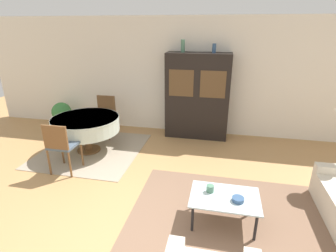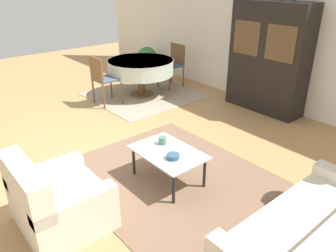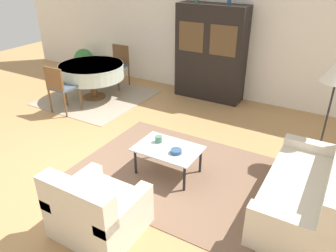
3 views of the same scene
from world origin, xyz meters
The scene contains 14 objects.
ground_plane centered at (0.00, 0.00, 0.00)m, with size 14.00×14.00×0.00m, color tan.
wall_back centered at (0.00, 3.63, 1.35)m, with size 10.00×0.06×2.70m.
area_rug centered at (1.26, 0.49, 0.01)m, with size 2.77×2.13×0.01m.
dining_rug centered at (-1.59, 2.08, 0.01)m, with size 2.01×2.09×0.01m.
couch centered at (2.98, 0.56, 0.29)m, with size 0.84×1.79×0.83m.
armchair centered at (1.05, -0.94, 0.29)m, with size 0.88×0.81×0.80m.
coffee_table centered at (1.16, 0.42, 0.37)m, with size 0.89×0.60×0.40m.
display_cabinet centered at (0.48, 3.34, 0.97)m, with size 1.43×0.48×1.94m.
dining_table centered at (-1.65, 2.04, 0.60)m, with size 1.35×1.35×0.74m.
dining_chair_near centered at (-1.65, 1.15, 0.56)m, with size 0.44×0.44×0.94m.
dining_chair_far centered at (-1.65, 2.93, 0.56)m, with size 0.44×0.44×0.94m.
cup centered at (0.96, 0.50, 0.46)m, with size 0.10×0.10×0.09m.
bowl centered at (1.32, 0.36, 0.44)m, with size 0.15×0.15×0.05m.
potted_plant centered at (-2.95, 3.17, 0.38)m, with size 0.48×0.48×0.66m.
Camera 3 is at (3.09, -2.89, 2.73)m, focal length 35.00 mm.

